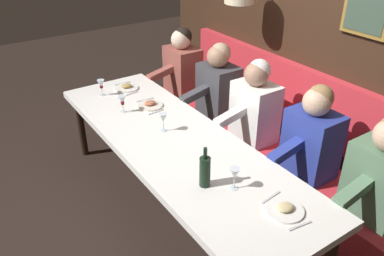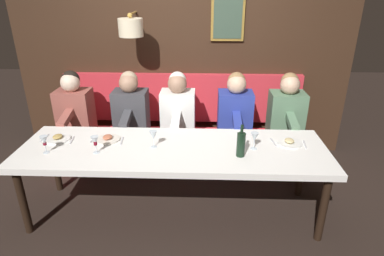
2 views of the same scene
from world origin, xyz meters
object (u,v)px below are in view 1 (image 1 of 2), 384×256
object	(u,v)px
diner_middle	(255,104)
diner_near	(312,135)
wine_glass_2	(101,84)
diner_nearest	(381,172)
wine_glass_3	(163,119)
diner_farthest	(182,64)
diner_far	(218,84)
dining_table	(175,146)
wine_bottle	(205,171)
wine_glass_0	(122,101)
wine_glass_1	(234,174)

from	to	relation	value
diner_middle	diner_near	bearing A→B (deg)	-90.00
diner_near	wine_glass_2	size ratio (longest dim) A/B	4.82
diner_nearest	wine_glass_3	xyz separation A→B (m)	(-0.88, 1.43, 0.04)
wine_glass_2	diner_farthest	bearing A→B (deg)	6.44
diner_middle	wine_glass_2	size ratio (longest dim) A/B	4.82
diner_middle	diner_far	world-z (taller)	same
diner_far	dining_table	bearing A→B (deg)	-146.49
wine_bottle	wine_glass_2	bearing A→B (deg)	90.15
wine_glass_0	diner_nearest	bearing A→B (deg)	-62.42
diner_near	wine_glass_2	xyz separation A→B (m)	(-1.03, 1.80, 0.04)
diner_nearest	wine_glass_2	bearing A→B (deg)	113.21
diner_nearest	diner_farthest	world-z (taller)	same
diner_middle	wine_glass_0	bearing A→B (deg)	146.69
diner_far	wine_glass_1	bearing A→B (deg)	-123.46
diner_nearest	diner_far	distance (m)	1.84
diner_near	wine_glass_0	bearing A→B (deg)	127.10
dining_table	diner_nearest	size ratio (longest dim) A/B	3.66
dining_table	wine_bottle	world-z (taller)	wine_bottle
diner_near	wine_glass_0	size ratio (longest dim) A/B	4.82
wine_glass_1	dining_table	bearing A→B (deg)	89.78
diner_farthest	wine_glass_0	distance (m)	1.17
diner_middle	wine_glass_3	bearing A→B (deg)	169.76
diner_near	wine_bottle	size ratio (longest dim) A/B	2.64
wine_glass_2	wine_glass_1	bearing A→B (deg)	-85.66
wine_bottle	diner_near	bearing A→B (deg)	-2.05
diner_nearest	diner_middle	distance (m)	1.28
diner_nearest	diner_far	bearing A→B (deg)	90.00
wine_glass_1	wine_glass_3	bearing A→B (deg)	89.67
dining_table	wine_glass_2	distance (m)	1.17
wine_glass_1	wine_glass_2	xyz separation A→B (m)	(-0.14, 1.90, -0.00)
diner_near	wine_glass_2	bearing A→B (deg)	119.77
diner_middle	diner_farthest	world-z (taller)	same
wine_glass_3	dining_table	bearing A→B (deg)	-90.78
diner_middle	wine_glass_2	distance (m)	1.52
diner_farthest	wine_glass_1	world-z (taller)	diner_farthest
diner_far	diner_farthest	size ratio (longest dim) A/B	1.00
diner_far	wine_bottle	xyz separation A→B (m)	(-1.02, -1.20, 0.04)
diner_near	wine_glass_2	distance (m)	2.07
diner_farthest	wine_glass_2	size ratio (longest dim) A/B	4.82
diner_near	diner_farthest	world-z (taller)	same
dining_table	diner_nearest	xyz separation A→B (m)	(0.88, -1.25, 0.13)
diner_near	wine_bottle	distance (m)	1.03
wine_glass_3	diner_farthest	bearing A→B (deg)	50.88
wine_glass_2	wine_bottle	distance (m)	1.76
diner_near	wine_bottle	xyz separation A→B (m)	(-1.02, 0.04, 0.04)
wine_glass_3	wine_glass_2	bearing A→B (deg)	98.81
diner_middle	dining_table	bearing A→B (deg)	-178.52
diner_farthest	wine_glass_2	bearing A→B (deg)	-173.56
diner_near	wine_glass_2	world-z (taller)	diner_near
diner_far	diner_farthest	world-z (taller)	same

